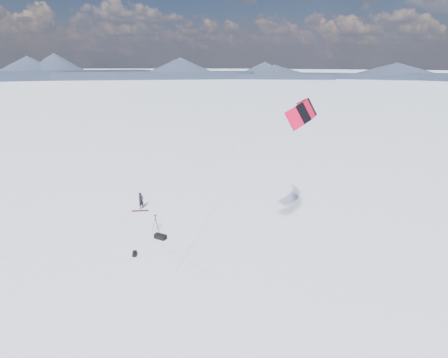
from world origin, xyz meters
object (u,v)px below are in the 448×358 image
Objects in this scene: gear_bag_a at (160,237)px; gear_bag_b at (135,254)px; snowkiter at (142,208)px; snowboard at (140,211)px; tripod at (156,221)px.

gear_bag_a is 2.77m from gear_bag_b.
snowkiter is 1.02× the size of snowboard.
snowkiter is 0.62m from snowboard.
tripod is (4.38, -2.56, 0.94)m from snowkiter.
snowboard is 2.48× the size of gear_bag_b.
tripod is 3.83m from gear_bag_b.
gear_bag_a reaches higher than gear_bag_b.
snowkiter is 5.16m from tripod.
tripod is at bearing 141.60° from gear_bag_a.
snowboard is 5.93m from gear_bag_a.
tripod is 1.59m from gear_bag_a.
snowkiter reaches higher than gear_bag_b.
snowboard is at bearing 146.19° from gear_bag_a.
gear_bag_b is (1.24, -3.53, -0.82)m from tripod.
tripod is (4.04, -2.04, 0.92)m from snowboard.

